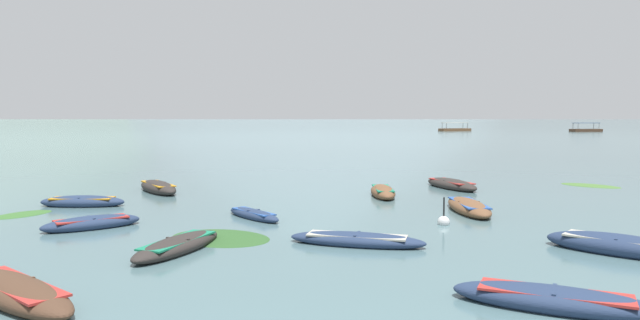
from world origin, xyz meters
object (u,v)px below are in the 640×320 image
(rowboat_9, at_px, (178,245))
(rowboat_10, at_px, (254,215))
(rowboat_5, at_px, (16,292))
(rowboat_11, at_px, (383,192))
(rowboat_3, at_px, (451,184))
(ferry_0, at_px, (586,130))
(rowboat_2, at_px, (619,246))
(rowboat_0, at_px, (92,223))
(rowboat_7, at_px, (554,300))
(ferry_1, at_px, (455,129))
(rowboat_1, at_px, (469,207))
(rowboat_6, at_px, (357,240))
(rowboat_4, at_px, (83,202))
(mooring_buoy, at_px, (444,222))
(rowboat_8, at_px, (158,188))

(rowboat_9, distance_m, rowboat_10, 5.46)
(rowboat_5, bearing_deg, rowboat_11, 57.53)
(rowboat_3, relative_size, rowboat_5, 1.10)
(rowboat_9, relative_size, ferry_0, 0.48)
(rowboat_2, height_order, rowboat_5, rowboat_2)
(rowboat_0, xyz_separation_m, rowboat_5, (1.36, -7.64, 0.01))
(rowboat_2, relative_size, rowboat_7, 0.92)
(rowboat_5, bearing_deg, ferry_1, 71.82)
(rowboat_0, relative_size, rowboat_1, 0.76)
(rowboat_6, height_order, rowboat_10, rowboat_6)
(rowboat_7, xyz_separation_m, rowboat_11, (-1.31, 16.01, 0.02))
(rowboat_2, distance_m, rowboat_4, 20.46)
(rowboat_5, height_order, rowboat_9, rowboat_5)
(rowboat_0, height_order, rowboat_6, rowboat_0)
(rowboat_5, xyz_separation_m, mooring_buoy, (10.95, 8.04, -0.08))
(rowboat_0, height_order, rowboat_11, rowboat_11)
(rowboat_3, xyz_separation_m, rowboat_6, (-6.27, -13.34, -0.04))
(rowboat_0, relative_size, ferry_1, 0.36)
(rowboat_6, relative_size, rowboat_8, 0.96)
(rowboat_5, xyz_separation_m, rowboat_6, (7.57, 4.93, -0.03))
(rowboat_4, relative_size, rowboat_7, 0.88)
(rowboat_0, distance_m, ferry_0, 149.79)
(rowboat_3, relative_size, ferry_0, 0.55)
(rowboat_7, distance_m, ferry_1, 146.32)
(rowboat_1, relative_size, rowboat_2, 1.14)
(rowboat_5, bearing_deg, rowboat_0, 100.10)
(rowboat_0, distance_m, rowboat_4, 5.36)
(rowboat_2, bearing_deg, ferry_0, 63.71)
(rowboat_5, bearing_deg, rowboat_6, 33.04)
(rowboat_4, height_order, rowboat_6, rowboat_4)
(rowboat_0, height_order, rowboat_4, rowboat_4)
(rowboat_7, bearing_deg, rowboat_4, 137.98)
(rowboat_10, bearing_deg, rowboat_3, 41.87)
(rowboat_11, bearing_deg, rowboat_1, -57.75)
(rowboat_9, bearing_deg, rowboat_4, 126.14)
(rowboat_4, relative_size, rowboat_6, 0.85)
(rowboat_5, bearing_deg, rowboat_1, 40.37)
(rowboat_8, relative_size, ferry_1, 0.48)
(mooring_buoy, bearing_deg, rowboat_6, -137.33)
(rowboat_4, bearing_deg, rowboat_9, -53.86)
(rowboat_3, height_order, rowboat_4, rowboat_3)
(ferry_1, xyz_separation_m, mooring_buoy, (-35.44, -133.23, -0.34))
(rowboat_4, xyz_separation_m, ferry_0, (82.80, 121.44, 0.27))
(rowboat_9, bearing_deg, rowboat_3, 50.69)
(rowboat_2, height_order, rowboat_7, rowboat_2)
(rowboat_8, xyz_separation_m, rowboat_11, (11.34, -1.75, -0.02))
(rowboat_6, xyz_separation_m, rowboat_11, (2.16, 10.37, 0.05))
(rowboat_1, xyz_separation_m, rowboat_9, (-10.23, -6.46, -0.03))
(ferry_0, bearing_deg, rowboat_4, -124.29)
(rowboat_5, bearing_deg, mooring_buoy, 36.28)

